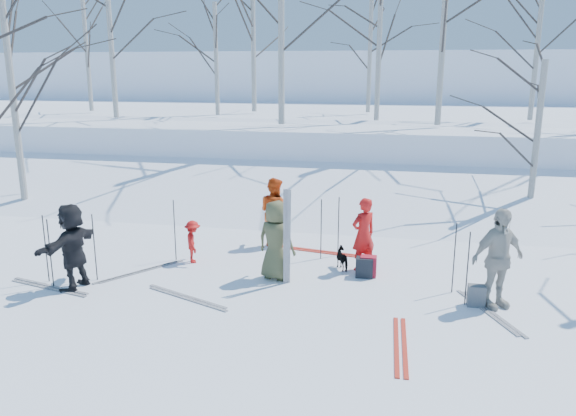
% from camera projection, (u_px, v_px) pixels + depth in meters
% --- Properties ---
extents(ground, '(120.00, 120.00, 0.00)m').
position_uv_depth(ground, '(272.00, 296.00, 10.27)').
color(ground, white).
rests_on(ground, ground).
extents(snow_ramp, '(70.00, 9.49, 4.12)m').
position_uv_depth(snow_ramp, '(324.00, 202.00, 16.89)').
color(snow_ramp, white).
rests_on(snow_ramp, ground).
extents(snow_plateau, '(70.00, 18.00, 2.20)m').
position_uv_depth(snow_plateau, '(354.00, 135.00, 26.19)').
color(snow_plateau, white).
rests_on(snow_plateau, ground).
extents(far_hill, '(90.00, 30.00, 6.00)m').
position_uv_depth(far_hill, '(376.00, 94.00, 45.92)').
color(far_hill, white).
rests_on(far_hill, ground).
extents(skier_olive_center, '(0.88, 0.70, 1.58)m').
position_uv_depth(skier_olive_center, '(276.00, 240.00, 10.95)').
color(skier_olive_center, '#4A4C2E').
rests_on(skier_olive_center, ground).
extents(skier_red_north, '(0.66, 0.64, 1.52)m').
position_uv_depth(skier_red_north, '(363.00, 234.00, 11.44)').
color(skier_red_north, red).
rests_on(skier_red_north, ground).
extents(skier_redor_behind, '(0.99, 0.95, 1.61)m').
position_uv_depth(skier_redor_behind, '(275.00, 212.00, 13.05)').
color(skier_redor_behind, '#D34210').
rests_on(skier_redor_behind, ground).
extents(skier_red_seated, '(0.56, 0.68, 0.92)m').
position_uv_depth(skier_red_seated, '(193.00, 242.00, 11.97)').
color(skier_red_seated, red).
rests_on(skier_red_seated, ground).
extents(skier_cream_east, '(1.11, 0.92, 1.77)m').
position_uv_depth(skier_cream_east, '(498.00, 259.00, 9.62)').
color(skier_cream_east, beige).
rests_on(skier_cream_east, ground).
extents(skier_grey_west, '(0.68, 1.58, 1.65)m').
position_uv_depth(skier_grey_west, '(72.00, 246.00, 10.47)').
color(skier_grey_west, black).
rests_on(skier_grey_west, ground).
extents(dog, '(0.49, 0.59, 0.45)m').
position_uv_depth(dog, '(344.00, 259.00, 11.61)').
color(dog, black).
rests_on(dog, ground).
extents(upright_ski_left, '(0.11, 0.17, 1.90)m').
position_uv_depth(upright_ski_left, '(285.00, 237.00, 10.60)').
color(upright_ski_left, silver).
rests_on(upright_ski_left, ground).
extents(upright_ski_right, '(0.13, 0.23, 1.89)m').
position_uv_depth(upright_ski_right, '(289.00, 237.00, 10.60)').
color(upright_ski_right, silver).
rests_on(upright_ski_right, ground).
extents(ski_pair_a, '(1.60, 2.05, 0.02)m').
position_uv_depth(ski_pair_a, '(489.00, 312.00, 9.57)').
color(ski_pair_a, silver).
rests_on(ski_pair_a, ground).
extents(ski_pair_b, '(0.30, 1.91, 0.02)m').
position_uv_depth(ski_pair_b, '(401.00, 345.00, 8.43)').
color(ski_pair_b, red).
rests_on(ski_pair_b, ground).
extents(ski_pair_c, '(1.98, 2.09, 0.02)m').
position_uv_depth(ski_pair_c, '(140.00, 272.00, 11.48)').
color(ski_pair_c, silver).
rests_on(ski_pair_c, ground).
extents(ski_pair_d, '(1.10, 1.99, 0.02)m').
position_uv_depth(ski_pair_d, '(49.00, 287.00, 10.68)').
color(ski_pair_d, silver).
rests_on(ski_pair_d, ground).
extents(ski_pair_e, '(0.87, 1.97, 0.02)m').
position_uv_depth(ski_pair_e, '(323.00, 252.00, 12.72)').
color(ski_pair_e, red).
rests_on(ski_pair_e, ground).
extents(ski_pair_f, '(1.58, 2.04, 0.02)m').
position_uv_depth(ski_pair_f, '(187.00, 298.00, 10.19)').
color(ski_pair_f, silver).
rests_on(ski_pair_f, ground).
extents(ski_pole_a, '(0.02, 0.02, 1.34)m').
position_uv_depth(ski_pole_a, '(50.00, 254.00, 10.55)').
color(ski_pole_a, black).
rests_on(ski_pole_a, ground).
extents(ski_pole_b, '(0.02, 0.02, 1.34)m').
position_uv_depth(ski_pole_b, '(46.00, 249.00, 10.83)').
color(ski_pole_b, black).
rests_on(ski_pole_b, ground).
extents(ski_pole_c, '(0.02, 0.02, 1.34)m').
position_uv_depth(ski_pole_c, '(454.00, 258.00, 10.29)').
color(ski_pole_c, black).
rests_on(ski_pole_c, ground).
extents(ski_pole_d, '(0.02, 0.02, 1.34)m').
position_uv_depth(ski_pole_d, '(175.00, 230.00, 12.06)').
color(ski_pole_d, black).
rests_on(ski_pole_d, ground).
extents(ski_pole_e, '(0.02, 0.02, 1.34)m').
position_uv_depth(ski_pole_e, '(95.00, 247.00, 10.91)').
color(ski_pole_e, black).
rests_on(ski_pole_e, ground).
extents(ski_pole_f, '(0.02, 0.02, 1.34)m').
position_uv_depth(ski_pole_f, '(321.00, 229.00, 12.13)').
color(ski_pole_f, black).
rests_on(ski_pole_f, ground).
extents(ski_pole_g, '(0.02, 0.02, 1.34)m').
position_uv_depth(ski_pole_g, '(467.00, 269.00, 9.75)').
color(ski_pole_g, black).
rests_on(ski_pole_g, ground).
extents(ski_pole_h, '(0.02, 0.02, 1.34)m').
position_uv_depth(ski_pole_h, '(338.00, 227.00, 12.34)').
color(ski_pole_h, black).
rests_on(ski_pole_h, ground).
extents(backpack_red, '(0.32, 0.22, 0.42)m').
position_uv_depth(backpack_red, '(368.00, 266.00, 11.21)').
color(backpack_red, '#A5192A').
rests_on(backpack_red, ground).
extents(backpack_grey, '(0.30, 0.20, 0.38)m').
position_uv_depth(backpack_grey, '(476.00, 296.00, 9.81)').
color(backpack_grey, '#515458').
rests_on(backpack_grey, ground).
extents(backpack_dark, '(0.34, 0.24, 0.40)m').
position_uv_depth(backpack_dark, '(365.00, 267.00, 11.18)').
color(backpack_dark, black).
rests_on(backpack_dark, ground).
extents(birch_plateau_a, '(4.32, 4.32, 5.32)m').
position_uv_depth(birch_plateau_a, '(87.00, 49.00, 24.47)').
color(birch_plateau_a, silver).
rests_on(birch_plateau_a, snow_plateau).
extents(birch_plateau_b, '(4.93, 4.93, 6.19)m').
position_uv_depth(birch_plateau_b, '(110.00, 34.00, 20.96)').
color(birch_plateau_b, silver).
rests_on(birch_plateau_b, snow_plateau).
extents(birch_plateau_d, '(5.35, 5.35, 6.78)m').
position_uv_depth(birch_plateau_d, '(281.00, 20.00, 18.36)').
color(birch_plateau_d, silver).
rests_on(birch_plateau_d, snow_plateau).
extents(birch_plateau_e, '(3.66, 3.66, 4.37)m').
position_uv_depth(birch_plateau_e, '(216.00, 60.00, 22.44)').
color(birch_plateau_e, silver).
rests_on(birch_plateau_e, snow_plateau).
extents(birch_plateau_g, '(4.43, 4.43, 5.48)m').
position_uv_depth(birch_plateau_g, '(379.00, 43.00, 19.90)').
color(birch_plateau_g, silver).
rests_on(birch_plateau_g, snow_plateau).
extents(birch_plateau_h, '(4.10, 4.10, 5.00)m').
position_uv_depth(birch_plateau_h, '(370.00, 52.00, 23.76)').
color(birch_plateau_h, silver).
rests_on(birch_plateau_h, snow_plateau).
extents(birch_plateau_i, '(5.09, 5.09, 6.42)m').
position_uv_depth(birch_plateau_i, '(253.00, 36.00, 24.03)').
color(birch_plateau_i, silver).
rests_on(birch_plateau_i, snow_plateau).
extents(birch_plateau_j, '(5.14, 5.14, 6.49)m').
position_uv_depth(birch_plateau_j, '(444.00, 24.00, 18.10)').
color(birch_plateau_j, silver).
rests_on(birch_plateau_j, snow_plateau).
extents(birch_plateau_k, '(4.17, 4.17, 5.10)m').
position_uv_depth(birch_plateau_k, '(537.00, 48.00, 20.04)').
color(birch_plateau_k, silver).
rests_on(birch_plateau_k, snow_plateau).
extents(birch_edge_d, '(4.98, 4.98, 6.25)m').
position_uv_depth(birch_edge_d, '(13.00, 102.00, 15.98)').
color(birch_edge_d, silver).
rests_on(birch_edge_d, ground).
extents(birch_edge_e, '(3.60, 3.60, 4.28)m').
position_uv_depth(birch_edge_e, '(536.00, 143.00, 14.73)').
color(birch_edge_e, silver).
rests_on(birch_edge_e, ground).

